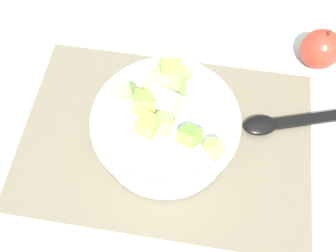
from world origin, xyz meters
name	(u,v)px	position (x,y,z in m)	size (l,w,h in m)	color
ground_plane	(166,139)	(0.00, 0.00, 0.00)	(2.40, 2.40, 0.00)	silver
placemat	(166,139)	(0.00, 0.00, 0.00)	(0.47, 0.32, 0.01)	#756B56
salad_bowl	(168,128)	(0.00, 0.00, 0.05)	(0.22, 0.22, 0.11)	white
serving_spoon	(281,123)	(0.18, 0.05, 0.01)	(0.19, 0.08, 0.01)	black
whole_apple	(321,49)	(0.24, 0.20, 0.04)	(0.07, 0.07, 0.08)	#BC3828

